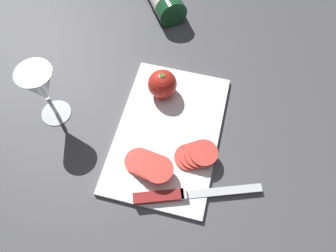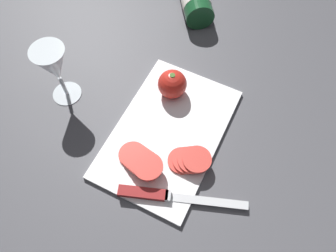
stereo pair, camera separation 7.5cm
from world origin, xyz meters
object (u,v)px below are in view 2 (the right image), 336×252
at_px(wine_glass, 54,67).
at_px(tomato_slice_stack_far, 140,160).
at_px(whole_tomato, 172,84).
at_px(tomato_slice_stack_near, 189,160).
at_px(knife, 154,194).

bearing_deg(wine_glass, tomato_slice_stack_far, -108.12).
bearing_deg(whole_tomato, tomato_slice_stack_far, -174.20).
bearing_deg(whole_tomato, tomato_slice_stack_near, -142.57).
height_order(whole_tomato, knife, whole_tomato).
relative_size(whole_tomato, tomato_slice_stack_far, 0.62).
distance_m(whole_tomato, knife, 0.27).
distance_m(wine_glass, tomato_slice_stack_near, 0.37).
distance_m(wine_glass, knife, 0.36).
bearing_deg(wine_glass, tomato_slice_stack_near, -95.50).
distance_m(tomato_slice_stack_near, tomato_slice_stack_far, 0.11).
bearing_deg(tomato_slice_stack_near, whole_tomato, 37.43).
bearing_deg(knife, tomato_slice_stack_far, 120.14).
bearing_deg(tomato_slice_stack_near, tomato_slice_stack_far, 118.08).
relative_size(whole_tomato, knife, 0.27).
bearing_deg(whole_tomato, wine_glass, 116.06).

